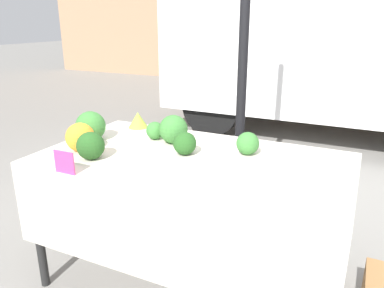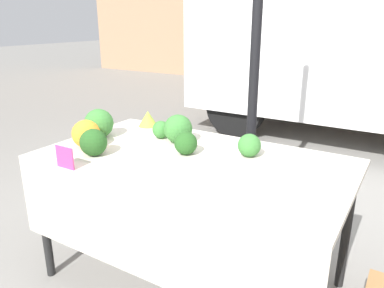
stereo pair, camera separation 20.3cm
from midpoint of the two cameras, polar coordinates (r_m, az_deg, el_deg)
ground_plane at (r=2.46m, az=2.51°, el=-19.97°), size 40.00×40.00×0.00m
tent_pole at (r=2.70m, az=11.90°, el=13.54°), size 0.07×0.07×2.63m
parked_truck at (r=5.51m, az=25.89°, el=14.79°), size 4.49×2.18×2.51m
market_table at (r=2.04m, az=1.90°, el=-5.21°), size 1.69×0.96×0.81m
orange_cauliflower at (r=2.26m, az=-13.41°, el=1.48°), size 0.17×0.17×0.17m
romanesco_head at (r=2.66m, az=-4.57°, el=3.85°), size 0.14×0.14×0.11m
broccoli_head_0 at (r=2.28m, az=0.40°, el=2.29°), size 0.18×0.18×0.18m
broccoli_head_1 at (r=2.10m, az=11.49°, el=-0.25°), size 0.13×0.13×0.13m
broccoli_head_2 at (r=2.44m, az=-11.71°, el=3.06°), size 0.19×0.19×0.19m
broccoli_head_3 at (r=2.38m, az=-2.30°, el=2.17°), size 0.11×0.11×0.11m
broccoli_head_4 at (r=2.12m, az=-12.17°, el=0.20°), size 0.15×0.15×0.15m
broccoli_head_5 at (r=2.09m, az=1.83°, el=0.07°), size 0.13×0.13×0.13m
price_sign at (r=1.97m, az=-16.07°, el=-2.06°), size 0.12×0.01×0.12m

